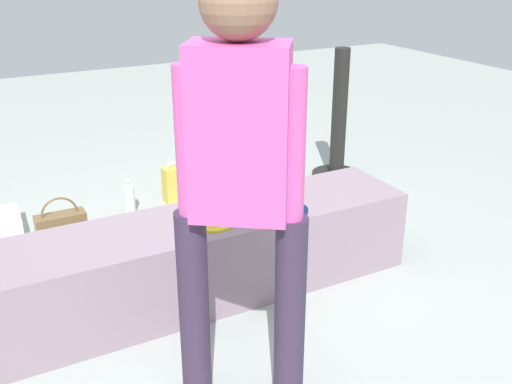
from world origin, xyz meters
TOP-DOWN VIEW (x-y plane):
  - ground_plane at (0.00, 0.00)m, footprint 12.00×12.00m
  - concrete_ledge at (0.00, 0.00)m, footprint 2.07×0.47m
  - child_seated at (0.31, -0.02)m, footprint 0.28×0.33m
  - adult_standing at (-0.19, -0.72)m, footprint 0.41×0.35m
  - cake_plate at (-0.01, -0.07)m, footprint 0.22×0.22m
  - gift_bag at (0.31, 1.18)m, footprint 0.23×0.11m
  - railing_post at (1.49, 1.03)m, footprint 0.36×0.36m
  - water_bottle_near_gift at (-0.49, 0.41)m, footprint 0.07×0.07m
  - water_bottle_far_side at (-0.06, 1.14)m, footprint 0.07×0.07m
  - handbag_black_leather at (0.61, 0.76)m, footprint 0.29×0.11m
  - handbag_brown_canvas at (-0.56, 0.78)m, footprint 0.27×0.11m

SIDE VIEW (x-z plane):
  - ground_plane at x=0.00m, z-range 0.00..0.00m
  - water_bottle_near_gift at x=-0.49m, z-range -0.01..0.19m
  - handbag_black_leather at x=0.61m, z-range -0.05..0.26m
  - water_bottle_far_side at x=-0.06m, z-range -0.01..0.22m
  - gift_bag at x=0.31m, z-range -0.02..0.27m
  - handbag_brown_canvas at x=-0.56m, z-range -0.04..0.30m
  - concrete_ledge at x=0.00m, z-range 0.00..0.42m
  - railing_post at x=1.49m, z-range -0.13..0.83m
  - cake_plate at x=-0.01m, z-range 0.41..0.48m
  - child_seated at x=0.31m, z-range 0.39..0.88m
  - adult_standing at x=-0.19m, z-range 0.16..1.77m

